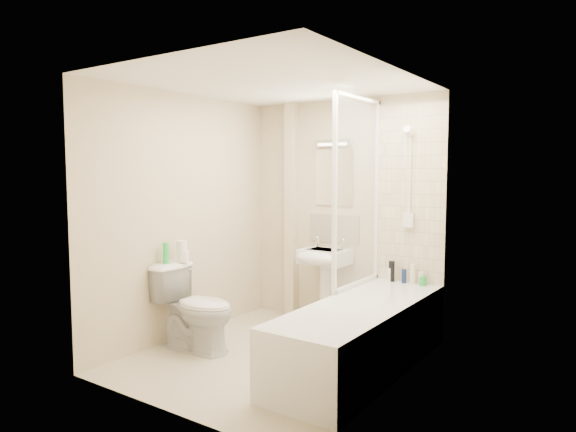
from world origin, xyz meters
The scene contains 25 objects.
floor centered at (0.00, 0.00, 0.00)m, with size 2.50×2.50×0.00m, color beige.
wall_back centered at (0.00, 1.25, 1.20)m, with size 2.20×0.02×2.40m, color beige.
wall_left centered at (-1.10, 0.00, 1.20)m, with size 0.02×2.50×2.40m, color beige.
wall_right centered at (1.10, 0.00, 1.20)m, with size 0.02×2.50×2.40m, color beige.
ceiling centered at (0.00, 0.00, 2.40)m, with size 2.20×2.50×0.02m, color white.
tile_back centered at (0.75, 1.24, 1.42)m, with size 0.70×0.01×1.75m, color beige.
tile_right centered at (1.09, 0.20, 1.42)m, with size 0.01×2.10×1.75m, color beige.
pipe_boxing centered at (-0.62, 1.19, 1.20)m, with size 0.12×0.12×2.40m, color beige.
splashback centered at (-0.10, 1.24, 1.03)m, with size 0.60×0.01×0.30m, color beige.
mirror centered at (-0.10, 1.24, 1.58)m, with size 0.46×0.01×0.60m, color white.
strip_light centered at (-0.10, 1.22, 1.95)m, with size 0.42×0.07×0.07m, color silver.
bathtub centered at (0.75, 0.20, 0.29)m, with size 0.70×2.10×0.55m.
shower_screen centered at (0.40, 0.80, 1.45)m, with size 0.04×0.92×1.80m.
shower_fixture centered at (0.75, 1.19, 1.55)m, with size 0.10×0.16×0.99m.
pedestal_sink centered at (-0.10, 1.01, 0.66)m, with size 0.49×0.46×0.94m.
bottle_white_a centered at (0.60, 1.16, 0.62)m, with size 0.06×0.06×0.13m, color white.
bottle_black_b centered at (0.60, 1.16, 0.65)m, with size 0.06×0.06×0.21m, color black.
bottle_blue centered at (0.73, 1.16, 0.62)m, with size 0.05×0.05×0.14m, color #122350.
bottle_cream centered at (0.82, 1.16, 0.65)m, with size 0.05×0.05×0.19m, color #F4E1BC.
bottle_white_b centered at (0.91, 1.16, 0.61)m, with size 0.05×0.05×0.13m, color silver.
bottle_green centered at (0.92, 1.16, 0.59)m, with size 0.07×0.07×0.09m, color green.
toilet centered at (-0.72, -0.24, 0.39)m, with size 0.80×0.48×0.79m, color white.
toilet_roll_lower centered at (-0.95, -0.17, 0.84)m, with size 0.11×0.11×0.10m, color white.
toilet_roll_upper centered at (-0.96, -0.17, 0.94)m, with size 0.10×0.10×0.10m, color white.
green_bottle centered at (-1.02, -0.32, 0.89)m, with size 0.06×0.06×0.20m, color green.
Camera 1 is at (2.60, -3.59, 1.65)m, focal length 32.00 mm.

